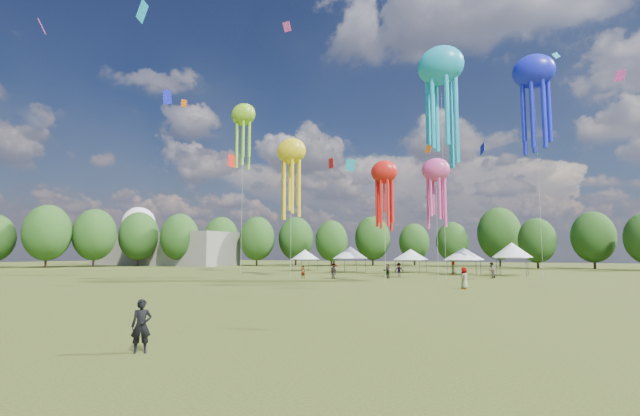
% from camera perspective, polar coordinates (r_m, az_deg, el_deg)
% --- Properties ---
extents(ground, '(300.00, 300.00, 0.00)m').
position_cam_1_polar(ground, '(21.76, -28.91, -12.84)').
color(ground, '#384416').
rests_on(ground, ground).
extents(observer_main, '(0.68, 0.68, 1.60)m').
position_cam_1_polar(observer_main, '(15.29, -21.32, -13.49)').
color(observer_main, black).
rests_on(observer_main, ground).
extents(spectator_near, '(1.06, 0.97, 1.78)m').
position_cam_1_polar(spectator_near, '(54.89, 1.70, -7.83)').
color(spectator_near, gray).
rests_on(spectator_near, ground).
extents(spectators_far, '(22.15, 29.81, 1.90)m').
position_cam_1_polar(spectators_far, '(57.72, 11.37, -7.61)').
color(spectators_far, gray).
rests_on(spectators_far, ground).
extents(festival_tents, '(37.94, 9.86, 4.44)m').
position_cam_1_polar(festival_tents, '(70.38, 11.15, -5.52)').
color(festival_tents, '#47474C').
rests_on(festival_tents, ground).
extents(show_kites, '(43.67, 18.96, 28.32)m').
position_cam_1_polar(show_kites, '(59.38, 11.13, 11.26)').
color(show_kites, yellow).
rests_on(show_kites, ground).
extents(small_kites, '(74.78, 58.44, 45.56)m').
position_cam_1_polar(small_kites, '(62.28, 8.61, 19.01)').
color(small_kites, yellow).
rests_on(small_kites, ground).
extents(treeline, '(201.57, 95.24, 13.43)m').
position_cam_1_polar(treeline, '(77.64, 11.70, -2.90)').
color(treeline, '#38281C').
rests_on(treeline, ground).
extents(hangar, '(40.00, 12.00, 8.00)m').
position_cam_1_polar(hangar, '(123.03, -19.02, -4.86)').
color(hangar, gray).
rests_on(hangar, ground).
extents(radome, '(9.00, 9.00, 16.00)m').
position_cam_1_polar(radome, '(139.15, -21.64, -2.36)').
color(radome, white).
rests_on(radome, ground).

